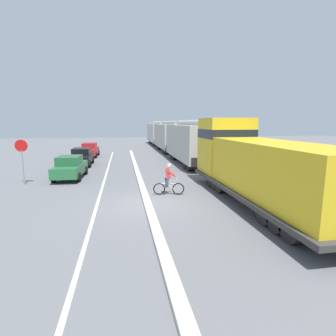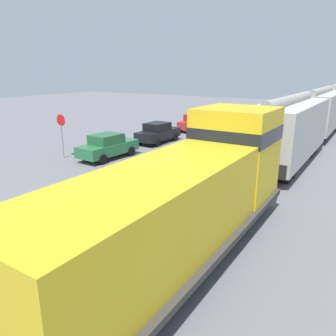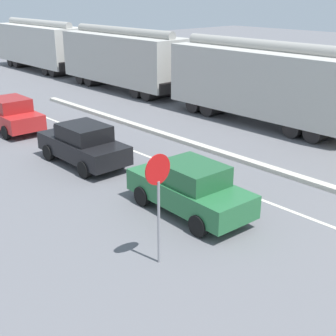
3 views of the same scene
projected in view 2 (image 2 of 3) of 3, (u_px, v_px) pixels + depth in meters
name	position (u px, v px, depth m)	size (l,w,h in m)	color
ground_plane	(79.00, 210.00, 13.55)	(120.00, 120.00, 0.00)	slate
median_curb	(160.00, 172.00, 18.36)	(0.36, 36.00, 0.16)	beige
lane_stripe	(127.00, 167.00, 19.63)	(0.14, 36.00, 0.01)	silver
locomotive	(191.00, 196.00, 10.17)	(3.10, 11.61, 4.20)	gold
hopper_car_lead	(288.00, 130.00, 19.90)	(2.90, 10.60, 4.18)	#B6B3AC
hopper_car_middle	(319.00, 111.00, 29.26)	(2.90, 10.60, 4.18)	#B2AFA8
hopper_car_trailing	(336.00, 102.00, 38.62)	(2.90, 10.60, 4.18)	beige
parked_car_green	(108.00, 146.00, 21.42)	(1.98, 4.27, 1.62)	#286B3D
parked_car_black	(158.00, 133.00, 26.17)	(1.85, 4.21, 1.62)	black
parked_car_red	(196.00, 122.00, 31.39)	(1.91, 4.24, 1.62)	red
cyclist	(127.00, 187.00, 13.86)	(1.70, 0.53, 1.71)	black
stop_sign	(61.00, 128.00, 21.20)	(0.76, 0.08, 2.88)	gray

